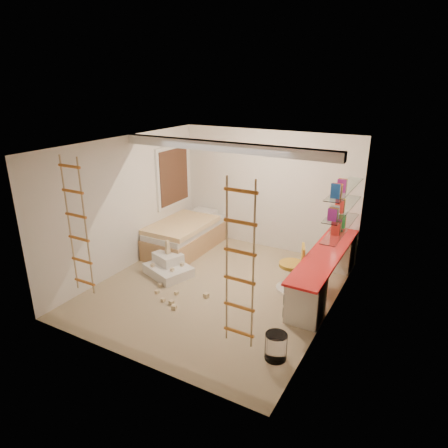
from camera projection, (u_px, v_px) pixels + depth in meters
The scene contains 15 objects.
floor at pixel (216, 288), 7.25m from camera, with size 4.50×4.50×0.00m, color tan.
ceiling_beam at pixel (224, 147), 6.64m from camera, with size 4.00×0.18×0.16m, color white.
window_frame at pixel (173, 176), 8.85m from camera, with size 0.06×1.15×1.35m, color white.
window_blind at pixel (174, 176), 8.83m from camera, with size 0.02×1.00×1.20m, color #4C2D1E.
rope_ladder_left at pixel (77, 227), 5.91m from camera, with size 0.41×0.04×2.13m, color #C27321, non-canonical shape.
rope_ladder_right at pixel (240, 266), 4.68m from camera, with size 0.41×0.04×2.13m, color orange, non-canonical shape.
waste_bin at pixel (276, 347), 5.37m from camera, with size 0.30×0.30×0.38m, color white.
desk at pixel (324, 270), 7.04m from camera, with size 0.56×2.80×0.75m.
shelves at pixel (343, 208), 6.81m from camera, with size 0.25×1.80×0.71m.
bed at pixel (186, 235), 8.82m from camera, with size 1.02×2.00×0.69m.
task_lamp at pixel (339, 215), 7.60m from camera, with size 0.14×0.36×0.57m.
swivel_chair at pixel (293, 274), 7.08m from camera, with size 0.67×0.67×0.87m.
play_platform at pixel (168, 267), 7.75m from camera, with size 1.02×0.91×0.38m.
toy_blocks at pixel (170, 276), 7.27m from camera, with size 1.39×1.19×0.65m.
books at pixel (344, 200), 6.77m from camera, with size 0.14×0.58×0.92m.
Camera 1 is at (3.24, -5.54, 3.59)m, focal length 32.00 mm.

